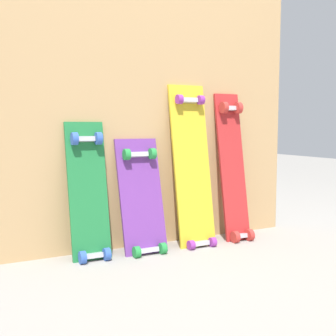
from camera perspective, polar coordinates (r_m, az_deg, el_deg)
ground_plane at (r=2.40m, az=-0.77°, el=-10.29°), size 12.00×12.00×0.00m
plywood_wall_panel at (r=2.38m, az=-1.56°, el=9.64°), size 1.71×0.04×1.65m
skateboard_green at (r=2.15m, az=-10.57°, el=-3.83°), size 0.20×0.20×0.74m
skateboard_purple at (r=2.24m, az=-3.50°, el=-4.57°), size 0.24×0.22×0.66m
skateboard_yellow at (r=2.36m, az=3.32°, el=-0.46°), size 0.22×0.23×0.96m
skateboard_red at (r=2.51m, az=8.73°, el=-0.50°), size 0.16×0.23×0.91m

